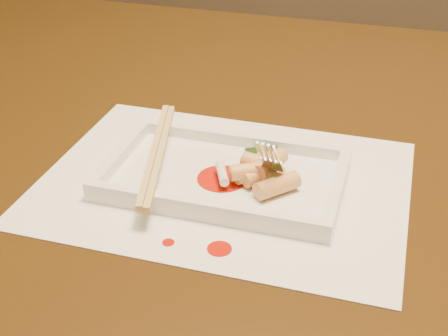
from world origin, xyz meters
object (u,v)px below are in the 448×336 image
(table, at_px, (262,189))
(plate_base, at_px, (224,179))
(placemat, at_px, (224,182))
(chopstick_a, at_px, (154,151))
(fork, at_px, (293,117))

(table, relative_size, plate_base, 5.38)
(table, distance_m, plate_base, 0.19)
(table, xyz_separation_m, placemat, (-0.01, -0.15, 0.10))
(table, bearing_deg, chopstick_a, -121.14)
(table, distance_m, placemat, 0.18)
(placemat, relative_size, fork, 2.86)
(fork, bearing_deg, placemat, -165.58)
(table, height_order, fork, fork)
(placemat, xyz_separation_m, plate_base, (0.00, 0.00, 0.00))
(placemat, height_order, plate_base, plate_base)
(table, relative_size, fork, 10.00)
(plate_base, xyz_separation_m, fork, (0.07, 0.02, 0.08))
(plate_base, bearing_deg, placemat, 180.00)
(chopstick_a, bearing_deg, fork, 6.75)
(plate_base, distance_m, fork, 0.11)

